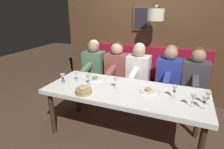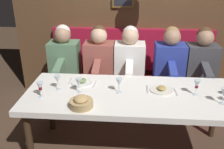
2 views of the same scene
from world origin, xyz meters
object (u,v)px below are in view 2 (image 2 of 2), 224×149
(wine_glass_7, at_px, (119,82))
(bread_bowl, at_px, (81,102))
(wine_glass_3, at_px, (79,83))
(wine_glass_5, at_px, (224,93))
(diner_nearest, at_px, (202,59))
(diner_near, at_px, (170,59))
(wine_glass_0, at_px, (40,87))
(diner_farthest, at_px, (64,56))
(diner_far, at_px, (99,57))
(dining_table, at_px, (131,99))
(wine_glass_4, at_px, (197,85))
(diner_middle, at_px, (130,58))
(wine_glass_1, at_px, (58,80))

(wine_glass_7, xyz_separation_m, bread_bowl, (-0.31, 0.33, -0.07))
(wine_glass_3, relative_size, wine_glass_5, 1.00)
(diner_nearest, xyz_separation_m, diner_near, (0.00, 0.41, 0.00))
(wine_glass_0, bearing_deg, diner_nearest, -60.33)
(diner_farthest, bearing_deg, diner_far, -90.00)
(diner_far, bearing_deg, wine_glass_7, -160.53)
(dining_table, distance_m, diner_far, 1.00)
(diner_far, height_order, wine_glass_7, diner_far)
(diner_nearest, bearing_deg, diner_farthest, 90.00)
(diner_near, relative_size, diner_far, 1.00)
(diner_nearest, xyz_separation_m, wine_glass_4, (-0.87, 0.26, 0.04))
(diner_far, height_order, wine_glass_3, diner_far)
(wine_glass_5, bearing_deg, dining_table, 79.76)
(wine_glass_3, bearing_deg, diner_near, -48.59)
(dining_table, height_order, wine_glass_3, wine_glass_3)
(diner_farthest, distance_m, bread_bowl, 1.28)
(bread_bowl, bearing_deg, diner_farthest, 21.05)
(dining_table, bearing_deg, diner_middle, 2.10)
(wine_glass_0, bearing_deg, diner_near, -53.59)
(diner_far, height_order, diner_farthest, same)
(wine_glass_0, xyz_separation_m, wine_glass_1, (0.17, -0.13, 0.00))
(wine_glass_0, bearing_deg, wine_glass_1, -36.51)
(diner_nearest, xyz_separation_m, diner_farthest, (0.00, 1.84, 0.00))
(diner_nearest, xyz_separation_m, wine_glass_5, (-1.04, 0.05, 0.04))
(dining_table, xyz_separation_m, wine_glass_5, (-0.16, -0.86, 0.18))
(wine_glass_3, relative_size, wine_glass_7, 1.00)
(diner_near, height_order, diner_far, same)
(wine_glass_3, height_order, bread_bowl, wine_glass_3)
(diner_near, height_order, wine_glass_1, diner_near)
(diner_far, xyz_separation_m, wine_glass_3, (-0.92, 0.10, 0.04))
(wine_glass_1, height_order, wine_glass_3, same)
(diner_middle, bearing_deg, bread_bowl, 160.13)
(wine_glass_7, bearing_deg, bread_bowl, 133.03)
(diner_near, relative_size, wine_glass_5, 4.82)
(diner_far, distance_m, wine_glass_1, 0.93)
(wine_glass_4, distance_m, bread_bowl, 1.16)
(wine_glass_0, bearing_deg, diner_farthest, 1.29)
(dining_table, xyz_separation_m, diner_middle, (0.88, 0.03, 0.14))
(diner_near, relative_size, wine_glass_7, 4.82)
(wine_glass_5, bearing_deg, wine_glass_4, 51.75)
(diner_near, distance_m, bread_bowl, 1.54)
(wine_glass_1, bearing_deg, wine_glass_4, -90.29)
(wine_glass_5, distance_m, bread_bowl, 1.34)
(diner_middle, height_order, wine_glass_0, diner_middle)
(diner_farthest, xyz_separation_m, wine_glass_4, (-0.87, -1.58, 0.04))
(wine_glass_5, bearing_deg, wine_glass_7, 81.27)
(wine_glass_3, xyz_separation_m, wine_glass_4, (0.05, -1.19, -0.00))
(dining_table, bearing_deg, wine_glass_7, 91.48)
(dining_table, distance_m, wine_glass_7, 0.23)
(diner_middle, distance_m, wine_glass_4, 1.11)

